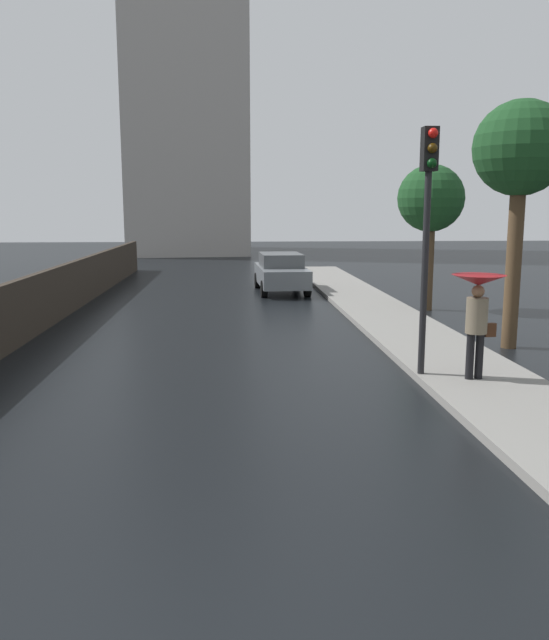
{
  "coord_description": "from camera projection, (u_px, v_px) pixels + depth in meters",
  "views": [
    {
      "loc": [
        0.64,
        -3.81,
        3.11
      ],
      "look_at": [
        1.32,
        6.2,
        1.39
      ],
      "focal_mm": 36.16,
      "sensor_mm": 36.0,
      "label": 1
    }
  ],
  "objects": [
    {
      "name": "distant_tower",
      "position": [
        180.0,
        1.0,
        45.1
      ],
      "size": [
        9.36,
        12.52,
        38.06
      ],
      "color": "#9E9993",
      "rests_on": "ground"
    },
    {
      "name": "street_tree_far",
      "position": [
        521.0,
        154.0,
        13.97
      ],
      "size": [
        2.06,
        2.06,
        5.46
      ],
      "color": "#4C3823",
      "rests_on": "ground"
    },
    {
      "name": "car_grey_mid_road",
      "position": [
        281.0,
        272.0,
        24.49
      ],
      "size": [
        1.92,
        4.38,
        1.47
      ],
      "rotation": [
        0.0,
        0.0,
        0.04
      ],
      "color": "slate",
      "rests_on": "ground"
    },
    {
      "name": "traffic_light",
      "position": [
        428.0,
        206.0,
        11.3
      ],
      "size": [
        0.26,
        0.39,
        4.38
      ],
      "color": "black",
      "rests_on": "sidewalk_strip"
    },
    {
      "name": "pedestrian_with_umbrella_near",
      "position": [
        478.0,
        301.0,
        11.23
      ],
      "size": [
        0.93,
        0.93,
        1.85
      ],
      "rotation": [
        0.0,
        0.0,
        0.14
      ],
      "color": "black",
      "rests_on": "sidewalk_strip"
    },
    {
      "name": "street_tree_near",
      "position": [
        431.0,
        201.0,
        19.66
      ],
      "size": [
        2.04,
        2.04,
        4.47
      ],
      "color": "#4C3823",
      "rests_on": "ground"
    }
  ]
}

